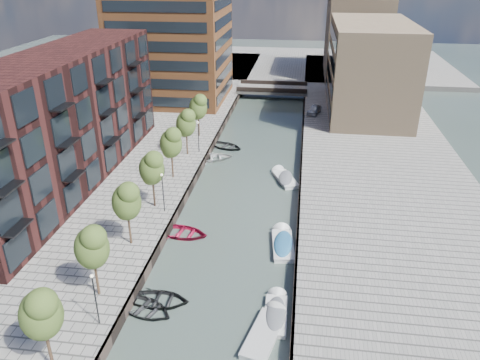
% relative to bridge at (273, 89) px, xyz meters
% --- Properties ---
extents(water, '(300.00, 300.00, 0.00)m').
position_rel_bridge_xyz_m(water, '(0.00, -32.00, -1.39)').
color(water, '#38473F').
rests_on(water, ground).
extents(quay_right, '(20.00, 140.00, 1.00)m').
position_rel_bridge_xyz_m(quay_right, '(16.00, -32.00, -0.89)').
color(quay_right, gray).
rests_on(quay_right, ground).
extents(quay_wall_left, '(0.25, 140.00, 1.00)m').
position_rel_bridge_xyz_m(quay_wall_left, '(-6.10, -32.00, -0.89)').
color(quay_wall_left, '#332823').
rests_on(quay_wall_left, ground).
extents(quay_wall_right, '(0.25, 140.00, 1.00)m').
position_rel_bridge_xyz_m(quay_wall_right, '(6.10, -32.00, -0.89)').
color(quay_wall_right, '#332823').
rests_on(quay_wall_right, ground).
extents(far_closure, '(80.00, 40.00, 1.00)m').
position_rel_bridge_xyz_m(far_closure, '(0.00, 28.00, -0.89)').
color(far_closure, gray).
rests_on(far_closure, ground).
extents(apartment_block, '(8.00, 38.00, 14.00)m').
position_rel_bridge_xyz_m(apartment_block, '(-20.00, -42.00, 6.61)').
color(apartment_block, black).
rests_on(apartment_block, quay_left).
extents(tower, '(18.00, 18.00, 30.00)m').
position_rel_bridge_xyz_m(tower, '(-17.00, -7.00, 14.61)').
color(tower, brown).
rests_on(tower, quay_left).
extents(tan_block_near, '(12.00, 25.00, 14.00)m').
position_rel_bridge_xyz_m(tan_block_near, '(16.00, -10.00, 6.61)').
color(tan_block_near, '#9A7D5E').
rests_on(tan_block_near, quay_right).
extents(tan_block_far, '(12.00, 20.00, 16.00)m').
position_rel_bridge_xyz_m(tan_block_far, '(16.00, 16.00, 7.61)').
color(tan_block_far, '#9A7D5E').
rests_on(tan_block_far, quay_right).
extents(bridge, '(13.00, 6.00, 1.30)m').
position_rel_bridge_xyz_m(bridge, '(0.00, 0.00, 0.00)').
color(bridge, gray).
rests_on(bridge, ground).
extents(tree_0, '(2.50, 2.50, 5.95)m').
position_rel_bridge_xyz_m(tree_0, '(-8.50, -68.00, 3.92)').
color(tree_0, '#382619').
rests_on(tree_0, quay_left).
extents(tree_1, '(2.50, 2.50, 5.95)m').
position_rel_bridge_xyz_m(tree_1, '(-8.50, -61.00, 3.92)').
color(tree_1, '#382619').
rests_on(tree_1, quay_left).
extents(tree_2, '(2.50, 2.50, 5.95)m').
position_rel_bridge_xyz_m(tree_2, '(-8.50, -54.00, 3.92)').
color(tree_2, '#382619').
rests_on(tree_2, quay_left).
extents(tree_3, '(2.50, 2.50, 5.95)m').
position_rel_bridge_xyz_m(tree_3, '(-8.50, -47.00, 3.92)').
color(tree_3, '#382619').
rests_on(tree_3, quay_left).
extents(tree_4, '(2.50, 2.50, 5.95)m').
position_rel_bridge_xyz_m(tree_4, '(-8.50, -40.00, 3.92)').
color(tree_4, '#382619').
rests_on(tree_4, quay_left).
extents(tree_5, '(2.50, 2.50, 5.95)m').
position_rel_bridge_xyz_m(tree_5, '(-8.50, -33.00, 3.92)').
color(tree_5, '#382619').
rests_on(tree_5, quay_left).
extents(tree_6, '(2.50, 2.50, 5.95)m').
position_rel_bridge_xyz_m(tree_6, '(-8.50, -26.00, 3.92)').
color(tree_6, '#382619').
rests_on(tree_6, quay_left).
extents(lamp_0, '(0.24, 0.24, 4.12)m').
position_rel_bridge_xyz_m(lamp_0, '(-7.20, -64.00, 2.12)').
color(lamp_0, black).
rests_on(lamp_0, quay_left).
extents(lamp_1, '(0.24, 0.24, 4.12)m').
position_rel_bridge_xyz_m(lamp_1, '(-7.20, -48.00, 2.12)').
color(lamp_1, black).
rests_on(lamp_1, quay_left).
extents(lamp_2, '(0.24, 0.24, 4.12)m').
position_rel_bridge_xyz_m(lamp_2, '(-7.20, -32.00, 2.12)').
color(lamp_2, black).
rests_on(lamp_2, quay_left).
extents(sloop_0, '(4.65, 3.34, 0.96)m').
position_rel_bridge_xyz_m(sloop_0, '(-4.07, -60.23, -1.39)').
color(sloop_0, black).
rests_on(sloop_0, ground).
extents(sloop_1, '(5.59, 4.83, 0.97)m').
position_rel_bridge_xyz_m(sloop_1, '(-4.93, -61.30, -1.39)').
color(sloop_1, '#232426').
rests_on(sloop_1, ground).
extents(sloop_2, '(5.43, 4.23, 1.03)m').
position_rel_bridge_xyz_m(sloop_2, '(-4.73, -50.59, -1.39)').
color(sloop_2, maroon).
rests_on(sloop_2, ground).
extents(sloop_3, '(6.02, 5.14, 1.05)m').
position_rel_bridge_xyz_m(sloop_3, '(-5.27, -32.07, -1.39)').
color(sloop_3, silver).
rests_on(sloop_3, ground).
extents(sloop_4, '(5.77, 5.09, 0.99)m').
position_rel_bridge_xyz_m(sloop_4, '(-4.32, -27.69, -1.39)').
color(sloop_4, black).
rests_on(sloop_4, ground).
extents(motorboat_1, '(1.72, 4.69, 1.55)m').
position_rel_bridge_xyz_m(motorboat_1, '(4.80, -60.26, -1.20)').
color(motorboat_1, silver).
rests_on(motorboat_1, ground).
extents(motorboat_2, '(3.02, 5.61, 1.78)m').
position_rel_bridge_xyz_m(motorboat_2, '(4.29, -62.11, -1.29)').
color(motorboat_2, silver).
rests_on(motorboat_2, ground).
extents(motorboat_3, '(2.42, 5.51, 1.78)m').
position_rel_bridge_xyz_m(motorboat_3, '(4.79, -50.94, -1.17)').
color(motorboat_3, white).
rests_on(motorboat_3, ground).
extents(motorboat_4, '(3.58, 5.37, 1.70)m').
position_rel_bridge_xyz_m(motorboat_4, '(4.17, -36.86, -1.18)').
color(motorboat_4, silver).
rests_on(motorboat_4, ground).
extents(car, '(2.69, 4.37, 1.39)m').
position_rel_bridge_xyz_m(car, '(7.73, -13.31, 0.30)').
color(car, silver).
rests_on(car, quay_right).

